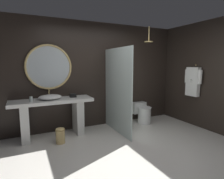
{
  "coord_description": "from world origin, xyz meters",
  "views": [
    {
      "loc": [
        -1.64,
        -2.49,
        1.6
      ],
      "look_at": [
        -0.04,
        0.8,
        1.08
      ],
      "focal_mm": 29.53,
      "sensor_mm": 36.0,
      "label": 1
    }
  ],
  "objects": [
    {
      "name": "shower_glass_panel",
      "position": [
        0.29,
        1.21,
        0.97
      ],
      "size": [
        0.02,
        1.29,
        1.94
      ],
      "primitive_type": "cube",
      "color": "silver",
      "rests_on": "ground_plane"
    },
    {
      "name": "toilet",
      "position": [
        1.23,
        1.52,
        0.27
      ],
      "size": [
        0.39,
        0.56,
        0.52
      ],
      "color": "white",
      "rests_on": "ground_plane"
    },
    {
      "name": "waste_bin",
      "position": [
        -1.04,
        1.14,
        0.16
      ],
      "size": [
        0.18,
        0.18,
        0.32
      ],
      "color": "tan",
      "rests_on": "ground_plane"
    },
    {
      "name": "vessel_sink",
      "position": [
        -1.14,
        1.56,
        0.89
      ],
      "size": [
        0.48,
        0.39,
        0.19
      ],
      "color": "white",
      "rests_on": "vanity_counter"
    },
    {
      "name": "rain_shower_head",
      "position": [
        1.24,
        1.35,
        2.17
      ],
      "size": [
        0.21,
        0.21,
        0.38
      ],
      "color": "tan"
    },
    {
      "name": "round_wall_mirror",
      "position": [
        -1.11,
        1.81,
        1.52
      ],
      "size": [
        1.01,
        0.05,
        1.01
      ],
      "color": "tan"
    },
    {
      "name": "ground_plane",
      "position": [
        0.0,
        0.0,
        0.0
      ],
      "size": [
        5.76,
        5.76,
        0.0
      ],
      "primitive_type": "plane",
      "color": "silver"
    },
    {
      "name": "back_wall_panel",
      "position": [
        0.0,
        1.9,
        1.3
      ],
      "size": [
        4.8,
        0.1,
        2.6
      ],
      "primitive_type": "cube",
      "color": "black",
      "rests_on": "ground_plane"
    },
    {
      "name": "tissue_box",
      "position": [
        -0.65,
        1.6,
        0.88
      ],
      "size": [
        0.14,
        0.12,
        0.08
      ],
      "primitive_type": "cube",
      "color": "black",
      "rests_on": "vanity_counter"
    },
    {
      "name": "vanity_counter",
      "position": [
        -1.11,
        1.56,
        0.53
      ],
      "size": [
        1.71,
        0.55,
        0.83
      ],
      "color": "silver",
      "rests_on": "ground_plane"
    },
    {
      "name": "tumbler_cup",
      "position": [
        -1.52,
        1.5,
        0.89
      ],
      "size": [
        0.06,
        0.06,
        0.1
      ],
      "primitive_type": "cylinder",
      "color": "silver",
      "rests_on": "vanity_counter"
    },
    {
      "name": "hanging_bathrobe",
      "position": [
        2.21,
        0.77,
        1.16
      ],
      "size": [
        0.2,
        0.49,
        0.79
      ],
      "color": "tan"
    },
    {
      "name": "side_wall_right",
      "position": [
        2.35,
        0.76,
        1.3
      ],
      "size": [
        0.1,
        2.47,
        2.6
      ],
      "primitive_type": "cube",
      "color": "black",
      "rests_on": "ground_plane"
    }
  ]
}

